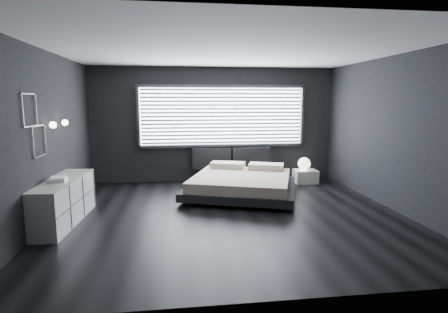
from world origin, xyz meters
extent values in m
plane|color=black|center=(0.00, 0.00, 0.00)|extent=(6.00, 6.00, 0.00)
plane|color=white|center=(0.00, 0.00, 2.80)|extent=(6.00, 6.00, 0.00)
cube|color=black|center=(0.00, 2.75, 1.40)|extent=(6.00, 0.04, 2.80)
cube|color=black|center=(0.00, -2.75, 1.40)|extent=(6.00, 0.04, 2.80)
cube|color=black|center=(-3.00, 0.00, 1.40)|extent=(0.04, 5.50, 2.80)
cube|color=black|center=(3.00, 0.00, 1.40)|extent=(0.04, 5.50, 2.80)
cube|color=white|center=(0.20, 2.73, 1.61)|extent=(4.00, 0.02, 1.38)
cube|color=#47474C|center=(-1.84, 2.70, 1.61)|extent=(0.06, 0.08, 1.48)
cube|color=#47474C|center=(2.24, 2.70, 1.61)|extent=(0.06, 0.08, 1.48)
cube|color=#47474C|center=(0.20, 2.70, 2.34)|extent=(4.14, 0.08, 0.06)
cube|color=#47474C|center=(0.20, 2.70, 0.88)|extent=(4.14, 0.08, 0.06)
cube|color=silver|center=(0.20, 2.67, 1.61)|extent=(3.94, 0.03, 1.32)
cube|color=black|center=(-0.08, 2.64, 0.57)|extent=(0.96, 0.16, 0.52)
cube|color=black|center=(0.92, 2.64, 0.57)|extent=(0.96, 0.16, 0.52)
cylinder|color=silver|center=(-2.95, 0.05, 1.60)|extent=(0.10, 0.02, 0.02)
sphere|color=#FFE5B7|center=(-2.88, 0.05, 1.60)|extent=(0.11, 0.11, 0.11)
cylinder|color=silver|center=(-2.95, 0.65, 1.60)|extent=(0.10, 0.02, 0.02)
sphere|color=#FFE5B7|center=(-2.88, 0.65, 1.60)|extent=(0.11, 0.11, 0.11)
cube|color=#47474C|center=(-2.98, -0.55, 2.08)|extent=(0.01, 0.46, 0.02)
cube|color=#47474C|center=(-2.98, -0.55, 1.62)|extent=(0.01, 0.46, 0.02)
cube|color=#47474C|center=(-2.98, -0.32, 1.85)|extent=(0.01, 0.02, 0.46)
cube|color=#47474C|center=(-2.98, -0.78, 1.85)|extent=(0.01, 0.02, 0.46)
cube|color=#47474C|center=(-2.98, -0.30, 1.61)|extent=(0.01, 0.46, 0.02)
cube|color=#47474C|center=(-2.98, -0.30, 1.15)|extent=(0.01, 0.46, 0.02)
cube|color=#47474C|center=(-2.98, -0.07, 1.38)|extent=(0.01, 0.02, 0.46)
cube|color=#47474C|center=(-2.98, -0.53, 1.38)|extent=(0.01, 0.02, 0.46)
cube|color=black|center=(-0.75, 0.70, 0.04)|extent=(0.15, 0.15, 0.08)
cube|color=black|center=(1.03, 0.09, 0.04)|extent=(0.15, 0.15, 0.08)
cube|color=black|center=(-0.20, 2.30, 0.04)|extent=(0.15, 0.15, 0.08)
cube|color=black|center=(1.58, 1.68, 0.04)|extent=(0.15, 0.15, 0.08)
cube|color=black|center=(0.42, 1.19, 0.16)|extent=(2.75, 2.69, 0.16)
cube|color=#B3A492|center=(0.42, 1.19, 0.34)|extent=(2.48, 2.48, 0.20)
cube|color=beige|center=(0.25, 2.07, 0.50)|extent=(0.87, 0.65, 0.13)
cube|color=beige|center=(1.09, 1.78, 0.50)|extent=(0.87, 0.65, 0.13)
cube|color=silver|center=(2.18, 2.17, 0.16)|extent=(0.55, 0.46, 0.32)
sphere|color=white|center=(2.15, 2.20, 0.47)|extent=(0.30, 0.30, 0.30)
cube|color=silver|center=(-2.78, -0.08, 0.36)|extent=(0.61, 1.84, 0.72)
cube|color=#47474C|center=(-2.52, -0.09, 0.36)|extent=(0.11, 1.79, 0.70)
cube|color=white|center=(-2.79, -0.18, 0.74)|extent=(0.30, 0.36, 0.04)
cube|color=white|center=(-2.78, -0.20, 0.78)|extent=(0.28, 0.33, 0.03)
camera|label=1|loc=(-0.86, -5.88, 1.97)|focal=28.00mm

